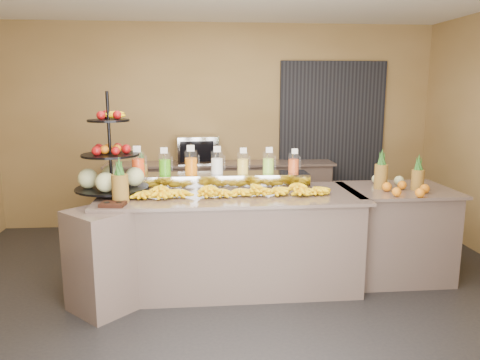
{
  "coord_description": "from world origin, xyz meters",
  "views": [
    {
      "loc": [
        -0.31,
        -4.06,
        1.92
      ],
      "look_at": [
        0.09,
        0.3,
        1.06
      ],
      "focal_mm": 35.0,
      "sensor_mm": 36.0,
      "label": 1
    }
  ],
  "objects": [
    {
      "name": "back_ledge",
      "position": [
        0.0,
        2.25,
        0.47
      ],
      "size": [
        3.1,
        0.55,
        0.93
      ],
      "color": "gray",
      "rests_on": "ground"
    },
    {
      "name": "buffet_counter",
      "position": [
        -0.12,
        0.26,
        0.47
      ],
      "size": [
        2.75,
        1.25,
        0.93
      ],
      "color": "gray",
      "rests_on": "ground"
    },
    {
      "name": "juice_pitcher_green",
      "position": [
        -0.64,
        0.58,
        1.18
      ],
      "size": [
        0.12,
        0.12,
        0.29
      ],
      "color": "silver",
      "rests_on": "pitcher_tray"
    },
    {
      "name": "ground",
      "position": [
        0.0,
        0.0,
        0.0
      ],
      "size": [
        6.0,
        6.0,
        0.0
      ],
      "primitive_type": "plane",
      "color": "black",
      "rests_on": "ground"
    },
    {
      "name": "right_fruit_pile",
      "position": [
        1.67,
        0.26,
        1.01
      ],
      "size": [
        0.46,
        0.44,
        0.24
      ],
      "color": "brown",
      "rests_on": "right_counter"
    },
    {
      "name": "oven_warmer",
      "position": [
        -0.32,
        2.25,
        1.11
      ],
      "size": [
        0.59,
        0.44,
        0.37
      ],
      "primitive_type": "cube",
      "rotation": [
        0.0,
        0.0,
        0.11
      ],
      "color": "gray",
      "rests_on": "back_ledge"
    },
    {
      "name": "pitcher_tray",
      "position": [
        -0.12,
        0.58,
        1.01
      ],
      "size": [
        1.85,
        0.3,
        0.15
      ],
      "primitive_type": "cube",
      "color": "gray",
      "rests_on": "buffet_counter"
    },
    {
      "name": "pineapple_left_b",
      "position": [
        -0.89,
        0.76,
        1.07
      ],
      "size": [
        0.12,
        0.12,
        0.38
      ],
      "rotation": [
        0.0,
        0.0,
        -0.4
      ],
      "color": "brown",
      "rests_on": "buffet_counter"
    },
    {
      "name": "pineapple_left_a",
      "position": [
        -1.0,
        0.05,
        1.08
      ],
      "size": [
        0.15,
        0.15,
        0.41
      ],
      "rotation": [
        0.0,
        0.0,
        -0.25
      ],
      "color": "brown",
      "rests_on": "buffet_counter"
    },
    {
      "name": "condiment_caddy",
      "position": [
        -1.04,
        -0.08,
        0.95
      ],
      "size": [
        0.23,
        0.18,
        0.03
      ],
      "primitive_type": "cube",
      "rotation": [
        0.0,
        0.0,
        -0.16
      ],
      "color": "black",
      "rests_on": "buffet_counter"
    },
    {
      "name": "fruit_stand",
      "position": [
        -1.08,
        0.41,
        1.17
      ],
      "size": [
        0.78,
        0.78,
        0.97
      ],
      "rotation": [
        0.0,
        0.0,
        0.14
      ],
      "color": "black",
      "rests_on": "buffet_counter"
    },
    {
      "name": "room_envelope",
      "position": [
        0.19,
        0.79,
        1.88
      ],
      "size": [
        6.04,
        5.02,
        2.82
      ],
      "color": "olive",
      "rests_on": "ground"
    },
    {
      "name": "juice_pitcher_milk",
      "position": [
        -0.12,
        0.58,
        1.18
      ],
      "size": [
        0.12,
        0.13,
        0.3
      ],
      "color": "silver",
      "rests_on": "pitcher_tray"
    },
    {
      "name": "banana_heap",
      "position": [
        0.0,
        0.22,
        0.99
      ],
      "size": [
        1.85,
        0.17,
        0.15
      ],
      "color": "yellow",
      "rests_on": "buffet_counter"
    },
    {
      "name": "juice_pitcher_orange_c",
      "position": [
        0.66,
        0.58,
        1.17
      ],
      "size": [
        0.11,
        0.11,
        0.26
      ],
      "color": "silver",
      "rests_on": "pitcher_tray"
    },
    {
      "name": "juice_pitcher_lime",
      "position": [
        0.4,
        0.58,
        1.17
      ],
      "size": [
        0.12,
        0.12,
        0.28
      ],
      "color": "silver",
      "rests_on": "pitcher_tray"
    },
    {
      "name": "right_counter",
      "position": [
        1.7,
        0.4,
        0.47
      ],
      "size": [
        1.08,
        0.88,
        0.93
      ],
      "color": "gray",
      "rests_on": "ground"
    },
    {
      "name": "juice_pitcher_orange_b",
      "position": [
        -0.38,
        0.58,
        1.18
      ],
      "size": [
        0.13,
        0.13,
        0.31
      ],
      "color": "silver",
      "rests_on": "pitcher_tray"
    },
    {
      "name": "juice_pitcher_orange_a",
      "position": [
        -0.9,
        0.58,
        1.18
      ],
      "size": [
        0.13,
        0.13,
        0.31
      ],
      "color": "silver",
      "rests_on": "pitcher_tray"
    },
    {
      "name": "juice_pitcher_lemon",
      "position": [
        0.14,
        0.58,
        1.17
      ],
      "size": [
        0.11,
        0.12,
        0.28
      ],
      "color": "silver",
      "rests_on": "pitcher_tray"
    }
  ]
}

